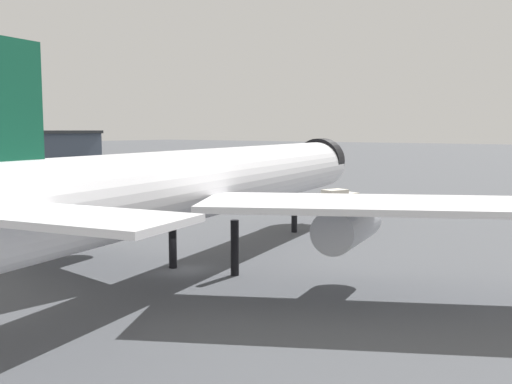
% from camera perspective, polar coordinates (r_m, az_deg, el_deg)
% --- Properties ---
extents(ground, '(900.00, 900.00, 0.00)m').
position_cam_1_polar(ground, '(49.04, -7.01, -7.60)').
color(ground, '#4C4F54').
extents(airliner_near_gate, '(61.61, 55.54, 16.15)m').
position_cam_1_polar(airliner_near_gate, '(49.33, -3.91, 0.90)').
color(airliner_near_gate, white).
rests_on(airliner_near_gate, ground).
extents(service_truck_front, '(5.96, 4.07, 3.00)m').
position_cam_1_polar(service_truck_front, '(85.42, 8.14, -0.67)').
color(service_truck_front, black).
rests_on(service_truck_front, ground).
extents(baggage_tug_wing, '(2.91, 3.57, 1.85)m').
position_cam_1_polar(baggage_tug_wing, '(82.61, -19.12, -1.61)').
color(baggage_tug_wing, black).
rests_on(baggage_tug_wing, ground).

